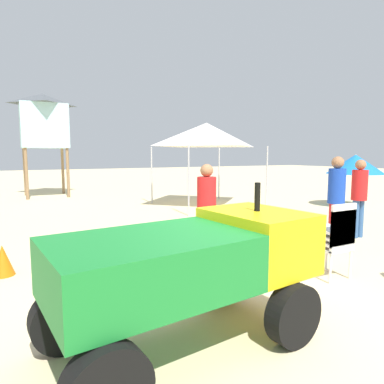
# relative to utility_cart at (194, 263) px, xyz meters

# --- Properties ---
(ground) EXTENTS (80.00, 80.00, 0.00)m
(ground) POSITION_rel_utility_cart_xyz_m (1.01, 0.41, -0.78)
(ground) COLOR beige
(utility_cart) EXTENTS (2.66, 1.52, 1.50)m
(utility_cart) POSITION_rel_utility_cart_xyz_m (0.00, 0.00, 0.00)
(utility_cart) COLOR #197A2D
(utility_cart) RESTS_ON ground
(stacked_plastic_chairs) EXTENTS (0.48, 0.48, 1.11)m
(stacked_plastic_chairs) POSITION_rel_utility_cart_xyz_m (2.59, 0.53, -0.13)
(stacked_plastic_chairs) COLOR white
(stacked_plastic_chairs) RESTS_ON ground
(surfboard_pile) EXTENTS (2.55, 0.49, 0.24)m
(surfboard_pile) POSITION_rel_utility_cart_xyz_m (2.72, 3.66, -0.67)
(surfboard_pile) COLOR orange
(surfboard_pile) RESTS_ON ground
(lifeguard_near_center) EXTENTS (0.32, 0.32, 1.69)m
(lifeguard_near_center) POSITION_rel_utility_cart_xyz_m (5.10, 1.96, 0.18)
(lifeguard_near_center) COLOR #33598C
(lifeguard_near_center) RESTS_ON ground
(lifeguard_near_right) EXTENTS (0.32, 0.32, 1.76)m
(lifeguard_near_right) POSITION_rel_utility_cart_xyz_m (4.06, 1.71, 0.23)
(lifeguard_near_right) COLOR red
(lifeguard_near_right) RESTS_ON ground
(lifeguard_far_right) EXTENTS (0.32, 0.32, 1.64)m
(lifeguard_far_right) POSITION_rel_utility_cart_xyz_m (1.40, 2.13, 0.15)
(lifeguard_far_right) COLOR #33598C
(lifeguard_far_right) RESTS_ON ground
(popup_canopy) EXTENTS (2.98, 2.98, 2.87)m
(popup_canopy) POSITION_rel_utility_cart_xyz_m (4.54, 7.45, 1.68)
(popup_canopy) COLOR #B2B2B7
(popup_canopy) RESTS_ON ground
(lifeguard_tower) EXTENTS (1.98, 1.98, 4.31)m
(lifeguard_tower) POSITION_rel_utility_cart_xyz_m (-0.15, 12.98, 2.41)
(lifeguard_tower) COLOR olive
(lifeguard_tower) RESTS_ON ground
(beach_umbrella_left) EXTENTS (1.89, 1.89, 1.79)m
(beach_umbrella_left) POSITION_rel_utility_cart_xyz_m (8.95, 4.89, 0.68)
(beach_umbrella_left) COLOR beige
(beach_umbrella_left) RESTS_ON ground
(traffic_cone_near) EXTENTS (0.32, 0.32, 0.46)m
(traffic_cone_near) POSITION_rel_utility_cart_xyz_m (-1.63, 2.93, -0.55)
(traffic_cone_near) COLOR orange
(traffic_cone_near) RESTS_ON ground
(cooler_box) EXTENTS (0.49, 0.35, 0.42)m
(cooler_box) POSITION_rel_utility_cart_xyz_m (2.14, 1.59, -0.58)
(cooler_box) COLOR red
(cooler_box) RESTS_ON ground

